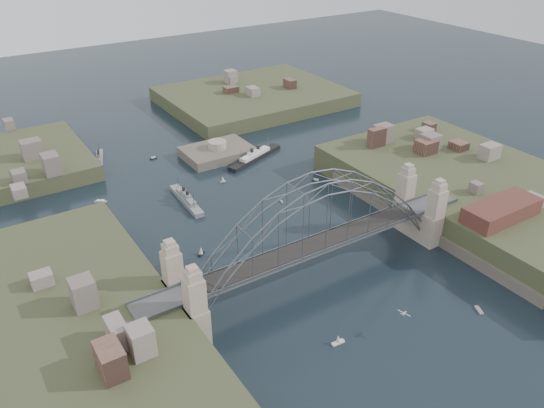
{
  "coord_description": "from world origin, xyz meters",
  "views": [
    {
      "loc": [
        -61.34,
        -77.42,
        73.64
      ],
      "look_at": [
        0.0,
        18.0,
        10.0
      ],
      "focal_mm": 35.6,
      "sensor_mm": 36.0,
      "label": 1
    }
  ],
  "objects_px": {
    "wharf_shed": "(501,210)",
    "naval_cruiser_near": "(186,200)",
    "bridge": "(317,229)",
    "naval_cruiser_far": "(99,159)",
    "fort_island": "(218,157)",
    "ocean_liner": "(255,157)"
  },
  "relations": [
    {
      "from": "ocean_liner",
      "to": "naval_cruiser_near",
      "type": "bearing_deg",
      "value": -155.15
    },
    {
      "from": "wharf_shed",
      "to": "naval_cruiser_near",
      "type": "relative_size",
      "value": 1.03
    },
    {
      "from": "naval_cruiser_near",
      "to": "ocean_liner",
      "type": "bearing_deg",
      "value": 24.85
    },
    {
      "from": "bridge",
      "to": "wharf_shed",
      "type": "relative_size",
      "value": 4.2
    },
    {
      "from": "wharf_shed",
      "to": "naval_cruiser_near",
      "type": "xyz_separation_m",
      "value": [
        -54.1,
        60.76,
        -9.1
      ]
    },
    {
      "from": "naval_cruiser_near",
      "to": "naval_cruiser_far",
      "type": "relative_size",
      "value": 1.3
    },
    {
      "from": "fort_island",
      "to": "naval_cruiser_far",
      "type": "xyz_separation_m",
      "value": [
        -34.23,
        17.16,
        1.13
      ]
    },
    {
      "from": "wharf_shed",
      "to": "bridge",
      "type": "bearing_deg",
      "value": 162.35
    },
    {
      "from": "fort_island",
      "to": "naval_cruiser_far",
      "type": "height_order",
      "value": "fort_island"
    },
    {
      "from": "bridge",
      "to": "naval_cruiser_far",
      "type": "height_order",
      "value": "bridge"
    },
    {
      "from": "wharf_shed",
      "to": "naval_cruiser_near",
      "type": "distance_m",
      "value": 81.86
    },
    {
      "from": "fort_island",
      "to": "naval_cruiser_near",
      "type": "relative_size",
      "value": 1.13
    },
    {
      "from": "wharf_shed",
      "to": "ocean_liner",
      "type": "distance_m",
      "value": 79.16
    },
    {
      "from": "naval_cruiser_near",
      "to": "naval_cruiser_far",
      "type": "xyz_separation_m",
      "value": [
        -12.14,
        40.4,
        -0.11
      ]
    },
    {
      "from": "bridge",
      "to": "naval_cruiser_far",
      "type": "distance_m",
      "value": 90.69
    },
    {
      "from": "bridge",
      "to": "ocean_liner",
      "type": "bearing_deg",
      "value": 70.88
    },
    {
      "from": "bridge",
      "to": "ocean_liner",
      "type": "relative_size",
      "value": 3.57
    },
    {
      "from": "naval_cruiser_near",
      "to": "naval_cruiser_far",
      "type": "height_order",
      "value": "naval_cruiser_near"
    },
    {
      "from": "wharf_shed",
      "to": "naval_cruiser_far",
      "type": "xyz_separation_m",
      "value": [
        -66.23,
        101.16,
        -9.21
      ]
    },
    {
      "from": "naval_cruiser_far",
      "to": "wharf_shed",
      "type": "bearing_deg",
      "value": -56.79
    },
    {
      "from": "wharf_shed",
      "to": "ocean_liner",
      "type": "bearing_deg",
      "value": 106.82
    },
    {
      "from": "bridge",
      "to": "fort_island",
      "type": "height_order",
      "value": "bridge"
    }
  ]
}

